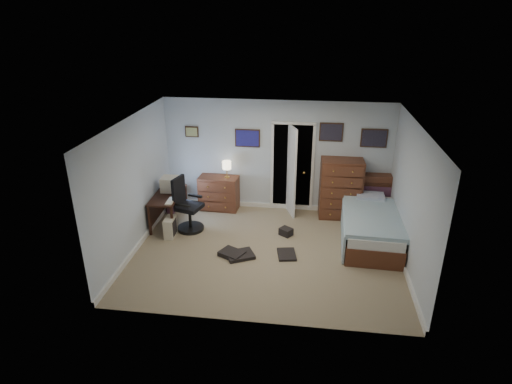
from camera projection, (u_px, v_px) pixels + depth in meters
The scene contains 15 objects.
floor at pixel (267, 252), 8.14m from camera, with size 5.00×4.00×0.02m, color tan.
computer_desk at pixel (164, 201), 9.03m from camera, with size 0.57×1.19×0.68m.
crt_monitor at pixel (170, 184), 9.03m from camera, with size 0.36×0.33×0.33m.
keyboard at pixel (170, 201), 8.62m from camera, with size 0.14×0.36×0.02m, color beige.
pc_tower at pixel (170, 227), 8.63m from camera, with size 0.20×0.38×0.41m.
office_chair at pixel (187, 210), 8.82m from camera, with size 0.67×0.67×1.14m.
media_stack at pixel (170, 199), 9.53m from camera, with size 0.14×0.14×0.72m, color maroon.
low_dresser at pixel (219, 193), 9.75m from camera, with size 0.88×0.44×0.78m, color brown.
table_lamp at pixel (227, 166), 9.47m from camera, with size 0.21×0.21×0.38m.
doorway at pixel (293, 164), 9.77m from camera, with size 0.96×1.12×2.05m.
tall_dresser at pixel (341, 189), 9.30m from camera, with size 0.90×0.53×1.32m, color brown.
headboard_bookcase at pixel (373, 194), 9.37m from camera, with size 1.08×0.29×0.97m.
bed at pixel (371, 226), 8.40m from camera, with size 1.19×2.11×0.68m.
wall_posters at pixel (304, 136), 9.18m from camera, with size 4.38×0.04×0.60m.
floor_clutter at pixel (254, 250), 8.12m from camera, with size 1.49×1.37×0.15m.
Camera 1 is at (0.71, -6.99, 4.26)m, focal length 30.00 mm.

